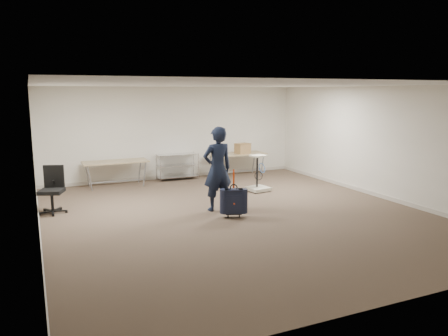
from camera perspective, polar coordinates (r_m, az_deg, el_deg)
name	(u,v)px	position (r m, az deg, el deg)	size (l,w,h in m)	color
ground	(237,214)	(9.64, 1.68, -6.07)	(9.00, 9.00, 0.00)	#3E3426
room_shell	(213,198)	(10.85, -1.48, -3.97)	(8.00, 9.00, 9.00)	silver
folding_table_left	(115,163)	(12.64, -14.00, 0.64)	(1.80, 0.75, 0.73)	#9A855E
folding_table_right	(237,155)	(13.79, 1.73, 1.70)	(1.80, 0.75, 0.73)	#9A855E
wire_shelf	(177,165)	(13.36, -6.11, 0.35)	(1.22, 0.47, 0.80)	silver
person	(217,169)	(9.77, -0.86, -0.12)	(0.69, 0.46, 1.90)	black
suitcase	(234,201)	(9.32, 1.27, -4.38)	(0.43, 0.34, 1.04)	black
office_chair	(53,199)	(10.42, -21.47, -3.76)	(0.63, 0.64, 1.04)	black
equipment_cart	(258,182)	(11.82, 4.50, -1.79)	(0.62, 0.62, 0.99)	beige
cardboard_box	(243,148)	(13.74, 2.44, 2.57)	(0.43, 0.32, 0.32)	#9C7548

